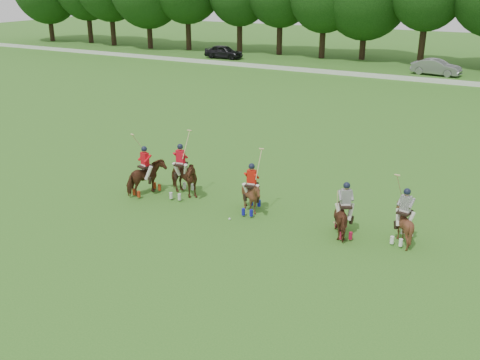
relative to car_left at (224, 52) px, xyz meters
The scene contains 10 objects.
ground 47.77m from the car_left, 62.85° to the right, with size 180.00×180.00×0.00m, color #306D1F.
boundary_rail 22.26m from the car_left, 11.67° to the right, with size 120.00×0.10×0.44m, color white.
car_left is the anchor object (origin of this frame).
car_mid 24.35m from the car_left, ahead, with size 1.66×4.75×1.56m, color gray.
polo_red_a 42.74m from the car_left, 64.74° to the right, with size 1.32×1.99×2.80m.
polo_red_b 42.86m from the car_left, 62.59° to the right, with size 1.87×1.66×2.97m.
polo_red_c 44.72m from the car_left, 58.60° to the right, with size 1.33×1.45×2.70m.
polo_stripe_a 47.10m from the car_left, 54.53° to the right, with size 1.47×1.83×2.14m.
polo_stripe_b 47.96m from the car_left, 52.16° to the right, with size 1.32×1.43×2.66m.
polo_ball 45.44m from the car_left, 59.78° to the right, with size 0.09×0.09×0.09m, color white.
Camera 1 is at (10.75, -13.84, 9.23)m, focal length 40.00 mm.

